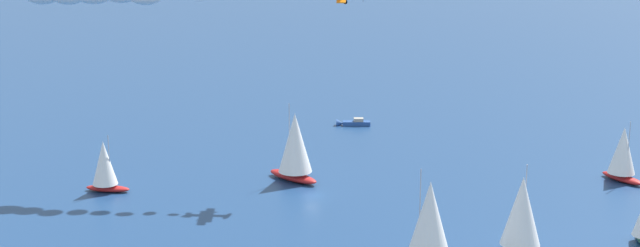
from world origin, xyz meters
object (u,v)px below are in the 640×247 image
(sailboat_near_centre, at_px, (295,146))
(sailboat_offshore, at_px, (429,225))
(sailboat_trailing, at_px, (522,215))
(sailboat_ahead, at_px, (623,153))
(motorboat_far_stbd, at_px, (352,123))
(sailboat_far_port, at_px, (105,166))

(sailboat_near_centre, xyz_separation_m, sailboat_offshore, (11.64, 40.92, 0.02))
(sailboat_offshore, xyz_separation_m, sailboat_trailing, (-13.27, 5.01, -0.50))
(sailboat_trailing, bearing_deg, sailboat_ahead, -168.89)
(sailboat_ahead, bearing_deg, sailboat_near_centre, -41.60)
(motorboat_far_stbd, relative_size, sailboat_trailing, 0.54)
(sailboat_far_port, relative_size, sailboat_ahead, 0.90)
(sailboat_trailing, bearing_deg, sailboat_near_centre, -87.96)
(sailboat_trailing, distance_m, sailboat_ahead, 41.81)
(sailboat_offshore, bearing_deg, sailboat_far_port, -74.69)
(sailboat_near_centre, bearing_deg, sailboat_far_port, -31.56)
(sailboat_near_centre, distance_m, motorboat_far_stbd, 41.83)
(motorboat_far_stbd, bearing_deg, sailboat_trailing, 63.91)
(sailboat_ahead, bearing_deg, sailboat_trailing, 11.11)
(motorboat_far_stbd, xyz_separation_m, sailboat_ahead, (-7.66, 60.07, 4.41))
(sailboat_near_centre, height_order, sailboat_ahead, sailboat_near_centre)
(sailboat_ahead, bearing_deg, sailboat_offshore, 3.21)
(sailboat_far_port, distance_m, sailboat_trailing, 69.21)
(sailboat_trailing, height_order, sailboat_ahead, sailboat_trailing)
(sailboat_offshore, distance_m, sailboat_trailing, 14.19)
(sailboat_near_centre, relative_size, sailboat_ahead, 1.26)
(sailboat_near_centre, xyz_separation_m, sailboat_trailing, (-1.64, 45.92, -0.48))
(sailboat_near_centre, xyz_separation_m, motorboat_far_stbd, (-35.00, -22.20, -5.70))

